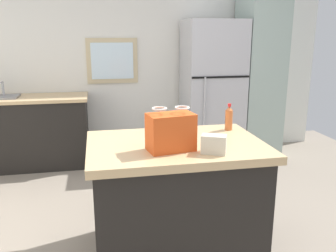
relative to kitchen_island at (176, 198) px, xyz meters
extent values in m
plane|color=gray|center=(0.10, -0.04, -0.45)|extent=(6.19, 6.19, 0.00)
cube|color=silver|center=(0.10, 2.54, 0.86)|extent=(5.13, 0.10, 2.63)
cube|color=#CCB78C|center=(-0.33, 2.48, 0.86)|extent=(0.68, 0.04, 0.60)
cube|color=white|center=(-0.33, 2.46, 0.86)|extent=(0.56, 0.02, 0.48)
cube|color=black|center=(0.00, 0.00, -0.03)|extent=(1.21, 0.82, 0.84)
cube|color=tan|center=(0.00, 0.00, 0.41)|extent=(1.29, 0.90, 0.06)
cube|color=#B7B7BC|center=(0.97, 2.13, 0.47)|extent=(0.76, 0.66, 1.85)
cube|color=black|center=(0.97, 1.79, 0.69)|extent=(0.75, 0.01, 0.02)
cylinder|color=#B7B7BC|center=(0.76, 1.77, 0.29)|extent=(0.02, 0.02, 0.83)
cube|color=#9EB2A8|center=(1.63, 2.13, 0.67)|extent=(0.53, 0.63, 2.25)
cube|color=black|center=(-1.48, 2.18, -0.02)|extent=(1.56, 0.55, 0.87)
cube|color=tan|center=(-1.48, 2.18, 0.44)|extent=(1.60, 0.59, 0.04)
cube|color=slate|center=(-1.71, 2.18, 0.41)|extent=(0.40, 0.32, 0.14)
cylinder|color=#B7B7BC|center=(-1.71, 2.32, 0.55)|extent=(0.03, 0.03, 0.18)
cylinder|color=#B7B7BC|center=(-1.71, 2.25, 0.63)|extent=(0.02, 0.14, 0.02)
cube|color=#DB511E|center=(-0.07, -0.16, 0.57)|extent=(0.34, 0.24, 0.26)
torus|color=white|center=(-0.15, -0.16, 0.74)|extent=(0.12, 0.12, 0.01)
torus|color=white|center=(0.01, -0.16, 0.74)|extent=(0.12, 0.12, 0.01)
cube|color=beige|center=(0.20, -0.29, 0.51)|extent=(0.19, 0.15, 0.13)
cylinder|color=#C66633|center=(0.51, 0.27, 0.53)|extent=(0.06, 0.06, 0.17)
cone|color=#C66633|center=(0.51, 0.27, 0.63)|extent=(0.06, 0.06, 0.03)
cylinder|color=red|center=(0.51, 0.27, 0.65)|extent=(0.03, 0.03, 0.02)
camera|label=1|loc=(-0.55, -2.47, 1.23)|focal=38.37mm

